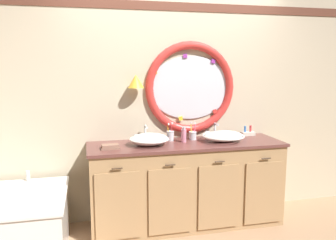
{
  "coord_description": "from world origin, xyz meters",
  "views": [
    {
      "loc": [
        -0.93,
        -3.15,
        1.7
      ],
      "look_at": [
        -0.13,
        0.25,
        1.15
      ],
      "focal_mm": 36.92,
      "sensor_mm": 36.0,
      "label": 1
    }
  ],
  "objects_px": {
    "toiletry_basket": "(248,133)",
    "toothbrush_holder_left": "(170,135)",
    "sink_basin_left": "(149,139)",
    "sink_basin_right": "(223,136)",
    "soap_dispenser": "(184,135)",
    "toothbrush_holder_right": "(193,135)",
    "folded_hand_towel": "(110,147)"
  },
  "relations": [
    {
      "from": "toothbrush_holder_right",
      "to": "soap_dispenser",
      "type": "bearing_deg",
      "value": -143.03
    },
    {
      "from": "sink_basin_right",
      "to": "soap_dispenser",
      "type": "xyz_separation_m",
      "value": [
        -0.42,
        0.07,
        0.02
      ]
    },
    {
      "from": "sink_basin_right",
      "to": "toiletry_basket",
      "type": "height_order",
      "value": "sink_basin_right"
    },
    {
      "from": "toothbrush_holder_right",
      "to": "soap_dispenser",
      "type": "xyz_separation_m",
      "value": [
        -0.13,
        -0.1,
        0.02
      ]
    },
    {
      "from": "toothbrush_holder_left",
      "to": "toothbrush_holder_right",
      "type": "distance_m",
      "value": 0.25
    },
    {
      "from": "sink_basin_left",
      "to": "soap_dispenser",
      "type": "height_order",
      "value": "soap_dispenser"
    },
    {
      "from": "sink_basin_left",
      "to": "toiletry_basket",
      "type": "relative_size",
      "value": 2.67
    },
    {
      "from": "toiletry_basket",
      "to": "toothbrush_holder_left",
      "type": "bearing_deg",
      "value": -175.33
    },
    {
      "from": "soap_dispenser",
      "to": "folded_hand_towel",
      "type": "height_order",
      "value": "soap_dispenser"
    },
    {
      "from": "sink_basin_right",
      "to": "toiletry_basket",
      "type": "bearing_deg",
      "value": 30.95
    },
    {
      "from": "soap_dispenser",
      "to": "folded_hand_towel",
      "type": "xyz_separation_m",
      "value": [
        -0.78,
        -0.13,
        -0.05
      ]
    },
    {
      "from": "sink_basin_left",
      "to": "sink_basin_right",
      "type": "bearing_deg",
      "value": 0.0
    },
    {
      "from": "sink_basin_right",
      "to": "toothbrush_holder_left",
      "type": "xyz_separation_m",
      "value": [
        -0.54,
        0.16,
        0.0
      ]
    },
    {
      "from": "soap_dispenser",
      "to": "toiletry_basket",
      "type": "relative_size",
      "value": 1.11
    },
    {
      "from": "toothbrush_holder_right",
      "to": "folded_hand_towel",
      "type": "height_order",
      "value": "toothbrush_holder_right"
    },
    {
      "from": "toothbrush_holder_right",
      "to": "toiletry_basket",
      "type": "xyz_separation_m",
      "value": [
        0.69,
        0.08,
        -0.02
      ]
    },
    {
      "from": "toiletry_basket",
      "to": "sink_basin_right",
      "type": "bearing_deg",
      "value": -149.05
    },
    {
      "from": "sink_basin_right",
      "to": "toiletry_basket",
      "type": "distance_m",
      "value": 0.47
    },
    {
      "from": "toiletry_basket",
      "to": "folded_hand_towel",
      "type": "bearing_deg",
      "value": -169.27
    },
    {
      "from": "soap_dispenser",
      "to": "sink_basin_left",
      "type": "bearing_deg",
      "value": -170.16
    },
    {
      "from": "toothbrush_holder_right",
      "to": "sink_basin_right",
      "type": "bearing_deg",
      "value": -29.6
    },
    {
      "from": "sink_basin_left",
      "to": "soap_dispenser",
      "type": "bearing_deg",
      "value": 9.84
    },
    {
      "from": "sink_basin_left",
      "to": "sink_basin_right",
      "type": "height_order",
      "value": "sink_basin_left"
    },
    {
      "from": "sink_basin_right",
      "to": "toothbrush_holder_left",
      "type": "bearing_deg",
      "value": 163.04
    },
    {
      "from": "toothbrush_holder_left",
      "to": "folded_hand_towel",
      "type": "bearing_deg",
      "value": -161.0
    },
    {
      "from": "soap_dispenser",
      "to": "toothbrush_holder_left",
      "type": "bearing_deg",
      "value": 140.76
    },
    {
      "from": "sink_basin_left",
      "to": "sink_basin_right",
      "type": "relative_size",
      "value": 0.9
    },
    {
      "from": "toothbrush_holder_left",
      "to": "toiletry_basket",
      "type": "bearing_deg",
      "value": 4.67
    },
    {
      "from": "toothbrush_holder_left",
      "to": "soap_dispenser",
      "type": "height_order",
      "value": "toothbrush_holder_left"
    },
    {
      "from": "toothbrush_holder_right",
      "to": "sink_basin_left",
      "type": "bearing_deg",
      "value": -162.17
    },
    {
      "from": "toothbrush_holder_left",
      "to": "folded_hand_towel",
      "type": "distance_m",
      "value": 0.7
    },
    {
      "from": "toothbrush_holder_left",
      "to": "toiletry_basket",
      "type": "height_order",
      "value": "toothbrush_holder_left"
    }
  ]
}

